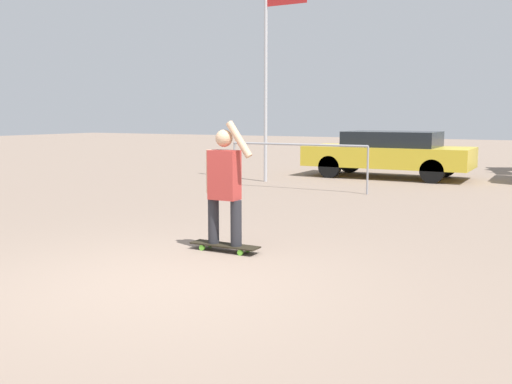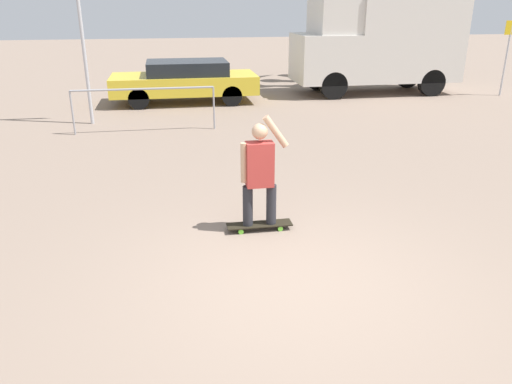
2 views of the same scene
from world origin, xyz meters
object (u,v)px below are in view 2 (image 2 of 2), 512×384
object	(u,v)px
skateboard	(259,225)
parked_car_yellow	(185,80)
street_sign	(508,48)
camper_van	(380,40)
flagpole	(83,0)
person_skateboarder	(260,170)

from	to	relation	value
skateboard	parked_car_yellow	xyz separation A→B (m)	(-0.59, 9.68, 0.62)
parked_car_yellow	street_sign	world-z (taller)	street_sign
camper_van	flagpole	bearing A→B (deg)	-161.04
parked_car_yellow	person_skateboarder	bearing A→B (deg)	-86.50
skateboard	flagpole	size ratio (longest dim) A/B	0.18
skateboard	person_skateboarder	bearing A→B (deg)	180.00
camper_van	parked_car_yellow	distance (m)	6.74
person_skateboarder	street_sign	bearing A→B (deg)	42.08
flagpole	camper_van	bearing A→B (deg)	18.96
skateboard	camper_van	size ratio (longest dim) A/B	0.17
flagpole	person_skateboarder	bearing A→B (deg)	-67.01
parked_car_yellow	skateboard	bearing A→B (deg)	-86.49
person_skateboarder	flagpole	world-z (taller)	flagpole
person_skateboarder	street_sign	size ratio (longest dim) A/B	0.64
skateboard	street_sign	distance (m)	13.54
camper_van	street_sign	size ratio (longest dim) A/B	2.29
skateboard	camper_van	world-z (taller)	camper_van
parked_car_yellow	street_sign	size ratio (longest dim) A/B	1.85
skateboard	street_sign	world-z (taller)	street_sign
skateboard	person_skateboarder	distance (m)	0.82
street_sign	parked_car_yellow	bearing A→B (deg)	176.43
person_skateboarder	street_sign	distance (m)	13.48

